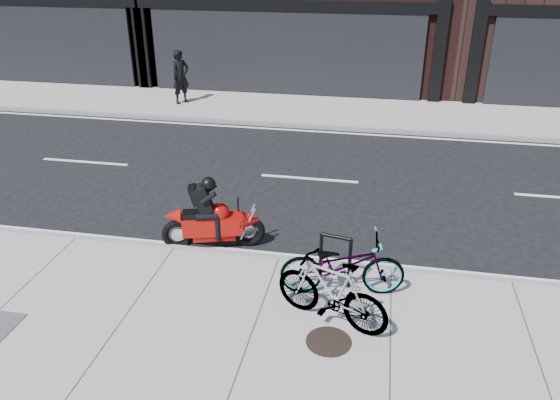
% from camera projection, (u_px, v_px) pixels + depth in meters
% --- Properties ---
extents(ground, '(120.00, 120.00, 0.00)m').
position_uv_depth(ground, '(296.00, 215.00, 11.68)').
color(ground, black).
rests_on(ground, ground).
extents(sidewalk_near, '(60.00, 6.00, 0.13)m').
position_uv_depth(sidewalk_near, '(236.00, 381.00, 7.22)').
color(sidewalk_near, gray).
rests_on(sidewalk_near, ground).
extents(sidewalk_far, '(60.00, 3.50, 0.13)m').
position_uv_depth(sidewalk_far, '(333.00, 111.00, 18.51)').
color(sidewalk_far, gray).
rests_on(sidewalk_far, ground).
extents(bike_rack, '(0.55, 0.16, 0.93)m').
position_uv_depth(bike_rack, '(335.00, 256.00, 8.90)').
color(bike_rack, black).
rests_on(bike_rack, sidewalk_near).
extents(bicycle_front, '(2.08, 1.02, 1.05)m').
position_uv_depth(bicycle_front, '(343.00, 265.00, 8.69)').
color(bicycle_front, gray).
rests_on(bicycle_front, sidewalk_near).
extents(bicycle_rear, '(1.89, 1.16, 1.10)m').
position_uv_depth(bicycle_rear, '(331.00, 291.00, 8.01)').
color(bicycle_rear, gray).
rests_on(bicycle_rear, sidewalk_near).
extents(motorcycle, '(1.92, 0.79, 1.47)m').
position_uv_depth(motorcycle, '(217.00, 219.00, 10.24)').
color(motorcycle, black).
rests_on(motorcycle, ground).
extents(pedestrian, '(0.74, 0.80, 1.83)m').
position_uv_depth(pedestrian, '(181.00, 77.00, 18.79)').
color(pedestrian, black).
rests_on(pedestrian, sidewalk_far).
extents(manhole_cover, '(0.73, 0.73, 0.02)m').
position_uv_depth(manhole_cover, '(329.00, 341.00, 7.82)').
color(manhole_cover, black).
rests_on(manhole_cover, sidewalk_near).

